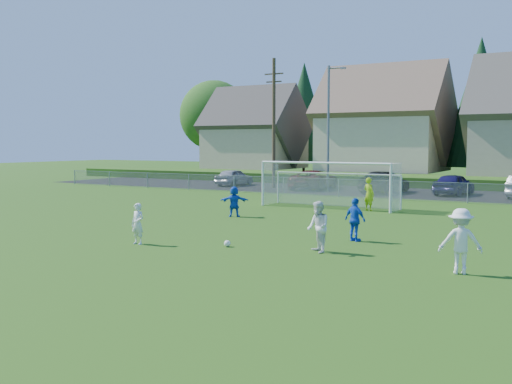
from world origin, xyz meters
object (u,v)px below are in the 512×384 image
at_px(player_blue_a, 355,220).
at_px(player_white_b, 318,227).
at_px(soccer_ball, 227,244).
at_px(soccer_goal, 331,177).
at_px(car_c, 314,180).
at_px(goalkeeper, 369,194).
at_px(car_e, 454,184).
at_px(player_white_c, 461,241).
at_px(car_a, 234,177).
at_px(player_white_a, 138,224).
at_px(player_blue_b, 234,201).
at_px(car_d, 384,182).

bearing_deg(player_blue_a, player_white_b, 106.63).
xyz_separation_m(soccer_ball, soccer_goal, (-1.94, 13.29, 1.52)).
distance_m(car_c, soccer_goal, 12.79).
bearing_deg(soccer_goal, goalkeeper, -13.13).
height_order(player_white_b, car_e, player_white_b).
bearing_deg(player_blue_a, goalkeeper, -51.77).
height_order(soccer_ball, goalkeeper, goalkeeper).
distance_m(player_white_c, car_e, 25.51).
xyz_separation_m(soccer_ball, goalkeeper, (0.41, 12.74, 0.75)).
xyz_separation_m(car_a, soccer_goal, (13.53, -11.54, 0.94)).
bearing_deg(soccer_goal, soccer_ball, -81.68).
relative_size(player_white_a, player_blue_b, 0.98).
height_order(goalkeeper, car_e, goalkeeper).
height_order(player_blue_a, soccer_goal, soccer_goal).
xyz_separation_m(car_c, car_d, (5.60, -0.44, 0.03)).
relative_size(player_white_c, car_d, 0.34).
relative_size(player_white_c, goalkeeper, 1.02).
height_order(player_white_c, player_blue_a, player_white_c).
height_order(goalkeeper, car_c, goalkeeper).
distance_m(player_blue_b, car_c, 17.76).
bearing_deg(soccer_ball, car_e, 84.99).
height_order(soccer_ball, player_white_a, player_white_a).
height_order(player_white_a, goalkeeper, goalkeeper).
height_order(player_white_b, soccer_goal, soccer_goal).
xyz_separation_m(soccer_ball, car_a, (-15.48, 24.83, 0.58)).
distance_m(player_white_b, car_e, 23.99).
bearing_deg(soccer_ball, car_d, 95.95).
distance_m(soccer_ball, player_white_c, 7.67).
height_order(soccer_ball, player_blue_a, player_blue_a).
xyz_separation_m(soccer_ball, car_c, (-8.10, 24.47, 0.61)).
bearing_deg(car_c, player_white_c, 118.98).
distance_m(car_c, car_e, 10.25).
height_order(soccer_ball, player_blue_b, player_blue_b).
bearing_deg(car_d, car_a, 2.45).
relative_size(player_blue_b, car_a, 0.36).
relative_size(player_white_b, player_blue_a, 1.07).
bearing_deg(player_blue_a, car_c, -40.40).
relative_size(soccer_ball, player_white_a, 0.15).
bearing_deg(player_white_a, car_d, 92.24).
xyz_separation_m(player_white_b, goalkeeper, (-2.65, 12.17, 0.04)).
distance_m(soccer_ball, soccer_goal, 13.52).
relative_size(car_a, car_d, 0.78).
height_order(player_white_a, car_a, player_white_a).
distance_m(car_d, car_e, 4.68).
relative_size(player_blue_a, car_a, 0.38).
xyz_separation_m(player_white_a, player_blue_a, (6.23, 4.37, 0.06)).
bearing_deg(car_e, player_white_a, 86.44).
relative_size(player_white_a, car_c, 0.27).
height_order(player_blue_a, car_a, player_blue_a).
distance_m(player_white_c, goalkeeper, 14.96).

